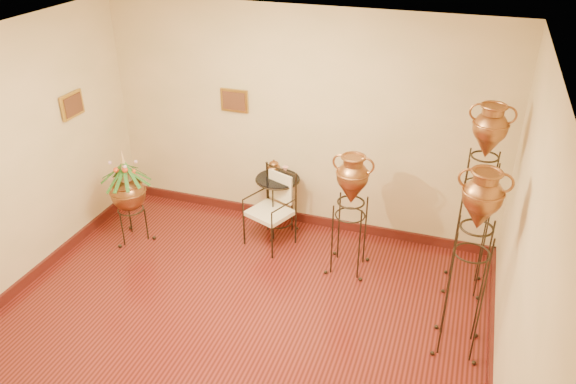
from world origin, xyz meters
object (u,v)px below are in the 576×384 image
(amphora_mid, at_px, (470,264))
(side_table, at_px, (278,204))
(amphora_tall, at_px, (477,200))
(planter_urn, at_px, (128,190))
(armchair, at_px, (269,210))

(amphora_mid, bearing_deg, side_table, 149.21)
(amphora_tall, height_order, planter_urn, amphora_tall)
(amphora_tall, bearing_deg, planter_urn, -175.10)
(armchair, bearing_deg, side_table, 111.40)
(amphora_mid, relative_size, armchair, 2.01)
(amphora_tall, xyz_separation_m, armchair, (-2.33, 0.11, -0.62))
(amphora_mid, relative_size, planter_urn, 1.56)
(amphora_tall, distance_m, armchair, 2.41)
(side_table, bearing_deg, planter_urn, -156.03)
(armchair, xyz_separation_m, side_table, (0.00, 0.29, -0.08))
(armchair, bearing_deg, amphora_mid, -3.15)
(amphora_mid, xyz_separation_m, planter_urn, (-4.00, 0.64, -0.28))
(amphora_mid, relative_size, side_table, 1.96)
(amphora_tall, bearing_deg, side_table, 170.25)
(planter_urn, bearing_deg, armchair, 15.13)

